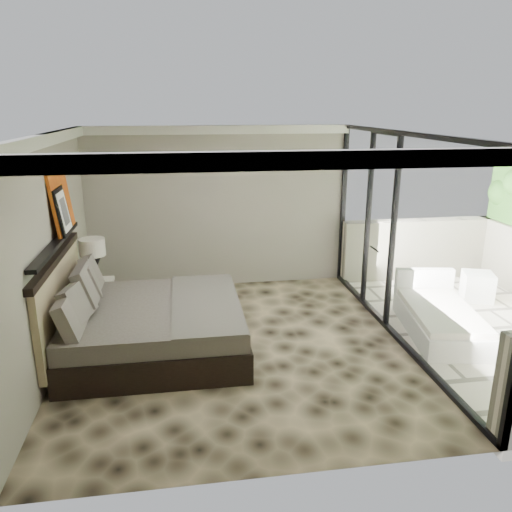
{
  "coord_description": "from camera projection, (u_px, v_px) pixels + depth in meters",
  "views": [
    {
      "loc": [
        -0.65,
        -6.05,
        3.11
      ],
      "look_at": [
        0.34,
        0.4,
        1.14
      ],
      "focal_mm": 35.0,
      "sensor_mm": 36.0,
      "label": 1
    }
  ],
  "objects": [
    {
      "name": "floor",
      "position": [
        236.0,
        346.0,
        6.72
      ],
      "size": [
        5.0,
        5.0,
        0.0
      ],
      "primitive_type": "plane",
      "color": "black",
      "rests_on": "ground"
    },
    {
      "name": "ceiling",
      "position": [
        233.0,
        134.0,
        5.92
      ],
      "size": [
        4.5,
        5.0,
        0.02
      ],
      "primitive_type": "cube",
      "color": "silver",
      "rests_on": "back_wall"
    },
    {
      "name": "back_wall",
      "position": [
        219.0,
        208.0,
        8.67
      ],
      "size": [
        4.5,
        0.02,
        2.8
      ],
      "primitive_type": "cube",
      "color": "gray",
      "rests_on": "floor"
    },
    {
      "name": "left_wall",
      "position": [
        49.0,
        254.0,
        5.99
      ],
      "size": [
        0.02,
        5.0,
        2.8
      ],
      "primitive_type": "cube",
      "color": "gray",
      "rests_on": "floor"
    },
    {
      "name": "glass_wall",
      "position": [
        402.0,
        240.0,
        6.64
      ],
      "size": [
        0.08,
        5.0,
        2.8
      ],
      "primitive_type": "cube",
      "color": "white",
      "rests_on": "floor"
    },
    {
      "name": "terrace_slab",
      "position": [
        491.0,
        332.0,
        7.28
      ],
      "size": [
        3.0,
        5.0,
        0.12
      ],
      "primitive_type": "cube",
      "color": "beige",
      "rests_on": "ground"
    },
    {
      "name": "picture_ledge",
      "position": [
        55.0,
        244.0,
        6.07
      ],
      "size": [
        0.12,
        2.2,
        0.05
      ],
      "primitive_type": "cube",
      "color": "black",
      "rests_on": "left_wall"
    },
    {
      "name": "bed",
      "position": [
        147.0,
        324.0,
        6.52
      ],
      "size": [
        2.34,
        2.26,
        1.29
      ],
      "color": "black",
      "rests_on": "floor"
    },
    {
      "name": "nightstand",
      "position": [
        97.0,
        298.0,
        7.74
      ],
      "size": [
        0.63,
        0.63,
        0.51
      ],
      "primitive_type": "cube",
      "rotation": [
        0.0,
        0.0,
        -0.29
      ],
      "color": "black",
      "rests_on": "floor"
    },
    {
      "name": "table_lamp",
      "position": [
        93.0,
        255.0,
        7.49
      ],
      "size": [
        0.38,
        0.38,
        0.69
      ],
      "color": "black",
      "rests_on": "nightstand"
    },
    {
      "name": "abstract_canvas",
      "position": [
        60.0,
        197.0,
        6.47
      ],
      "size": [
        0.13,
        0.9,
        0.9
      ],
      "primitive_type": "cube",
      "rotation": [
        0.0,
        -0.1,
        0.0
      ],
      "color": "#B74F0F",
      "rests_on": "picture_ledge"
    },
    {
      "name": "framed_print",
      "position": [
        63.0,
        211.0,
        6.34
      ],
      "size": [
        0.11,
        0.5,
        0.6
      ],
      "primitive_type": "cube",
      "rotation": [
        0.0,
        -0.14,
        0.0
      ],
      "color": "black",
      "rests_on": "picture_ledge"
    },
    {
      "name": "ottoman",
      "position": [
        477.0,
        286.0,
        8.29
      ],
      "size": [
        0.59,
        0.59,
        0.46
      ],
      "primitive_type": "cube",
      "rotation": [
        0.0,
        0.0,
        -0.34
      ],
      "color": "white",
      "rests_on": "terrace_slab"
    },
    {
      "name": "lounger",
      "position": [
        439.0,
        318.0,
        7.1
      ],
      "size": [
        1.16,
        1.9,
        0.7
      ],
      "rotation": [
        0.0,
        0.0,
        -0.17
      ],
      "color": "silver",
      "rests_on": "terrace_slab"
    }
  ]
}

